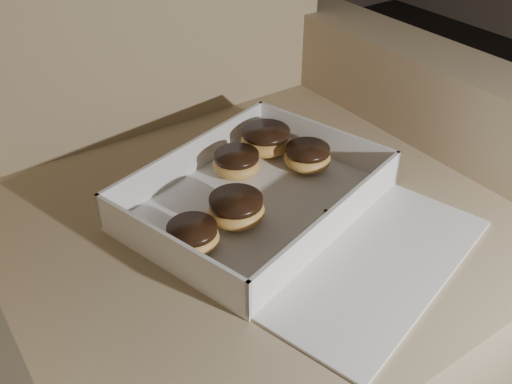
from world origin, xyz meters
The scene contains 10 objects.
armchair centered at (-0.18, 0.64, 0.32)m, with size 0.99×0.83×1.03m.
bakery_box centered at (-0.14, 0.52, 0.47)m, with size 0.48×0.53×0.06m.
donut_a centered at (-0.13, 0.64, 0.49)m, with size 0.08×0.08×0.04m.
donut_b centered at (-0.05, 0.67, 0.49)m, with size 0.09×0.09×0.04m.
donut_c centered at (-0.02, 0.59, 0.49)m, with size 0.08×0.08×0.04m.
donut_d centered at (-0.28, 0.52, 0.49)m, with size 0.07×0.07×0.04m.
donut_e centered at (-0.20, 0.54, 0.49)m, with size 0.08×0.08×0.04m.
crumb_a centered at (-0.28, 0.39, 0.47)m, with size 0.01×0.01×0.00m, color black.
crumb_b centered at (-0.13, 0.45, 0.47)m, with size 0.01×0.01×0.00m, color black.
crumb_c centered at (-0.08, 0.48, 0.47)m, with size 0.01×0.01×0.00m, color black.
Camera 1 is at (-0.55, -0.02, 0.99)m, focal length 40.00 mm.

